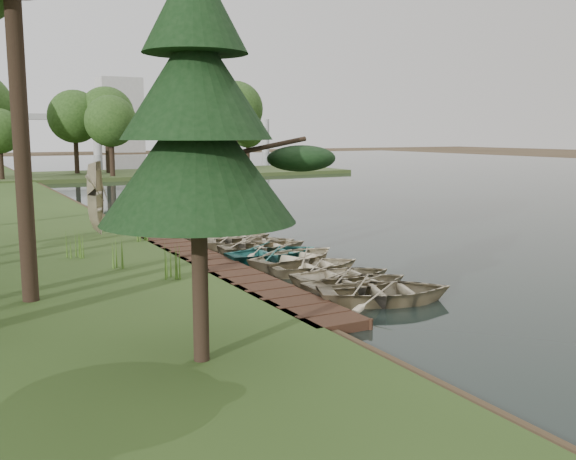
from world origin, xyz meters
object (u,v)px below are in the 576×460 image
stored_rowboat (99,228)px  pine_tree (197,116)px  rowboat_1 (358,281)px  rowboat_0 (386,289)px  boardwalk (218,268)px  rowboat_2 (343,273)px

stored_rowboat → pine_tree: pine_tree is taller
rowboat_1 → rowboat_0: bearing=-177.0°
pine_tree → rowboat_0: bearing=21.4°
rowboat_1 → boardwalk: bearing=29.6°
stored_rowboat → rowboat_0: bearing=-137.7°
boardwalk → rowboat_1: bearing=-61.7°
rowboat_0 → rowboat_1: size_ratio=1.11×
rowboat_1 → pine_tree: size_ratio=0.44×
rowboat_2 → stored_rowboat: (-5.01, 12.07, 0.24)m
stored_rowboat → rowboat_1: bearing=-136.1°
boardwalk → rowboat_2: rowboat_2 is taller
pine_tree → rowboat_2: bearing=36.9°
pine_tree → stored_rowboat: bearing=84.4°
boardwalk → rowboat_2: (2.79, -3.64, 0.25)m
rowboat_0 → pine_tree: (-6.52, -2.55, 4.69)m
stored_rowboat → pine_tree: 17.76m
rowboat_2 → stored_rowboat: stored_rowboat is taller
boardwalk → rowboat_2: 4.60m
rowboat_1 → stored_rowboat: 14.08m
rowboat_2 → pine_tree: 9.62m
stored_rowboat → pine_tree: (-1.68, -17.10, 4.50)m
rowboat_0 → pine_tree: bearing=131.6°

